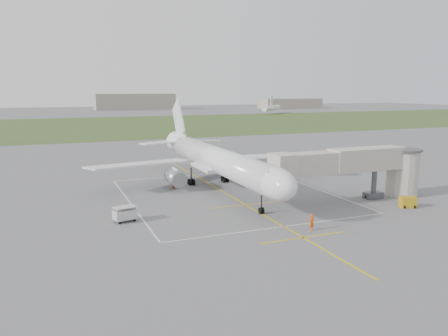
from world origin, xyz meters
name	(u,v)px	position (x,y,z in m)	size (l,w,h in m)	color
ground	(218,189)	(0.00, 0.00, 0.00)	(700.00, 700.00, 0.00)	#5B5B5D
grass_strip	(107,125)	(0.00, 130.00, 0.01)	(700.00, 120.00, 0.02)	#3C5123
apron_markings	(233,198)	(0.00, -5.82, 0.01)	(28.20, 60.00, 0.01)	gold
airliner	(217,160)	(0.00, 0.75, 4.39)	(38.93, 46.75, 13.52)	white
jet_bridge	(362,166)	(15.72, -13.50, 4.74)	(23.40, 5.00, 7.20)	#AEA99D
gpu_unit	(408,202)	(18.85, -18.97, 0.71)	(2.22, 1.84, 1.44)	#B38916
baggage_cart	(125,214)	(-16.03, -11.45, 0.90)	(2.80, 2.06, 1.75)	#BEBEBE
ramp_worker_nose	(312,222)	(2.12, -22.28, 0.90)	(0.66, 0.43, 1.81)	#FF5608
ramp_worker_wing	(174,184)	(-6.30, 2.68, 0.82)	(0.79, 0.62, 1.63)	#FF3408
distant_hangars	(58,104)	(-16.15, 265.19, 5.17)	(345.00, 49.00, 12.00)	gray
distant_aircraft	(132,111)	(18.67, 174.55, 3.59)	(202.37, 51.64, 8.85)	white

